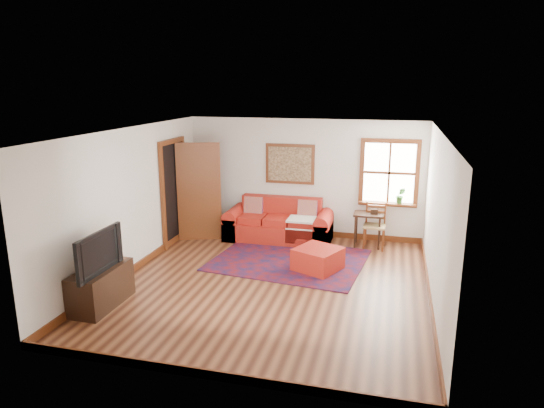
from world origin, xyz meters
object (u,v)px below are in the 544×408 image
(red_ottoman, at_px, (318,259))
(ladder_back_chair, at_px, (375,224))
(side_table, at_px, (368,219))
(media_cabinet, at_px, (101,287))
(red_leather_sofa, at_px, (279,226))

(red_ottoman, bearing_deg, ladder_back_chair, 83.29)
(side_table, relative_size, media_cabinet, 0.64)
(red_leather_sofa, distance_m, ladder_back_chair, 1.98)
(red_leather_sofa, bearing_deg, red_ottoman, -55.02)
(ladder_back_chair, height_order, media_cabinet, ladder_back_chair)
(red_leather_sofa, distance_m, red_ottoman, 1.87)
(red_ottoman, distance_m, side_table, 1.75)
(media_cabinet, bearing_deg, red_leather_sofa, 64.03)
(red_ottoman, relative_size, ladder_back_chair, 0.77)
(red_ottoman, height_order, side_table, side_table)
(red_leather_sofa, relative_size, media_cabinet, 2.07)
(ladder_back_chair, xyz_separation_m, media_cabinet, (-3.78, -3.68, -0.20))
(side_table, distance_m, ladder_back_chair, 0.16)
(media_cabinet, bearing_deg, red_ottoman, 37.19)
(red_leather_sofa, bearing_deg, side_table, 0.03)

